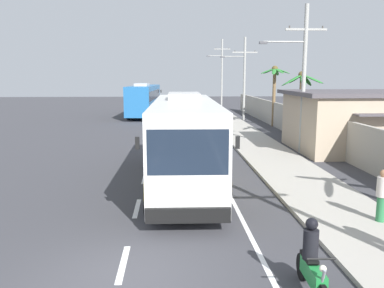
{
  "coord_description": "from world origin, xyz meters",
  "views": [
    {
      "loc": [
        1.18,
        -8.46,
        4.52
      ],
      "look_at": [
        2.08,
        7.99,
        1.7
      ],
      "focal_mm": 37.31,
      "sensor_mm": 36.0,
      "label": 1
    }
  ],
  "objects_px": {
    "utility_pole_mid": "(302,75)",
    "utility_pole_far": "(243,76)",
    "utility_pole_distant": "(221,71)",
    "palm_second": "(302,89)",
    "motorcycle_beside_bus": "(312,265)",
    "coach_bus_far_lane": "(144,99)",
    "palm_third": "(274,83)",
    "coach_bus_foreground": "(185,138)",
    "pedestrian_midwalk": "(382,194)"
  },
  "relations": [
    {
      "from": "coach_bus_foreground",
      "to": "motorcycle_beside_bus",
      "type": "height_order",
      "value": "coach_bus_foreground"
    },
    {
      "from": "utility_pole_distant",
      "to": "palm_second",
      "type": "bearing_deg",
      "value": -86.46
    },
    {
      "from": "coach_bus_foreground",
      "to": "coach_bus_far_lane",
      "type": "bearing_deg",
      "value": 96.99
    },
    {
      "from": "utility_pole_mid",
      "to": "utility_pole_far",
      "type": "height_order",
      "value": "utility_pole_mid"
    },
    {
      "from": "utility_pole_mid",
      "to": "utility_pole_far",
      "type": "relative_size",
      "value": 1.02
    },
    {
      "from": "utility_pole_distant",
      "to": "palm_second",
      "type": "height_order",
      "value": "utility_pole_distant"
    },
    {
      "from": "utility_pole_mid",
      "to": "palm_third",
      "type": "bearing_deg",
      "value": 82.26
    },
    {
      "from": "pedestrian_midwalk",
      "to": "utility_pole_distant",
      "type": "relative_size",
      "value": 0.17
    },
    {
      "from": "coach_bus_far_lane",
      "to": "palm_second",
      "type": "distance_m",
      "value": 21.24
    },
    {
      "from": "palm_third",
      "to": "pedestrian_midwalk",
      "type": "bearing_deg",
      "value": -96.89
    },
    {
      "from": "coach_bus_foreground",
      "to": "pedestrian_midwalk",
      "type": "height_order",
      "value": "coach_bus_foreground"
    },
    {
      "from": "motorcycle_beside_bus",
      "to": "palm_third",
      "type": "xyz_separation_m",
      "value": [
        6.41,
        27.97,
        3.25
      ]
    },
    {
      "from": "motorcycle_beside_bus",
      "to": "pedestrian_midwalk",
      "type": "bearing_deg",
      "value": 46.82
    },
    {
      "from": "coach_bus_foreground",
      "to": "utility_pole_mid",
      "type": "distance_m",
      "value": 9.84
    },
    {
      "from": "utility_pole_mid",
      "to": "palm_second",
      "type": "relative_size",
      "value": 1.75
    },
    {
      "from": "pedestrian_midwalk",
      "to": "utility_pole_distant",
      "type": "height_order",
      "value": "utility_pole_distant"
    },
    {
      "from": "coach_bus_far_lane",
      "to": "utility_pole_far",
      "type": "relative_size",
      "value": 1.46
    },
    {
      "from": "pedestrian_midwalk",
      "to": "palm_second",
      "type": "height_order",
      "value": "palm_second"
    },
    {
      "from": "pedestrian_midwalk",
      "to": "palm_third",
      "type": "relative_size",
      "value": 0.3
    },
    {
      "from": "utility_pole_mid",
      "to": "utility_pole_far",
      "type": "bearing_deg",
      "value": 90.39
    },
    {
      "from": "coach_bus_foreground",
      "to": "coach_bus_far_lane",
      "type": "xyz_separation_m",
      "value": [
        -3.55,
        28.95,
        -0.03
      ]
    },
    {
      "from": "utility_pole_far",
      "to": "palm_third",
      "type": "xyz_separation_m",
      "value": [
        1.84,
        -5.24,
        -0.59
      ]
    },
    {
      "from": "utility_pole_mid",
      "to": "utility_pole_distant",
      "type": "relative_size",
      "value": 0.87
    },
    {
      "from": "utility_pole_far",
      "to": "palm_second",
      "type": "distance_m",
      "value": 12.75
    },
    {
      "from": "motorcycle_beside_bus",
      "to": "utility_pole_distant",
      "type": "bearing_deg",
      "value": 84.86
    },
    {
      "from": "motorcycle_beside_bus",
      "to": "utility_pole_mid",
      "type": "bearing_deg",
      "value": 72.95
    },
    {
      "from": "pedestrian_midwalk",
      "to": "utility_pole_far",
      "type": "height_order",
      "value": "utility_pole_far"
    },
    {
      "from": "motorcycle_beside_bus",
      "to": "pedestrian_midwalk",
      "type": "xyz_separation_m",
      "value": [
        3.48,
        3.71,
        0.32
      ]
    },
    {
      "from": "utility_pole_far",
      "to": "utility_pole_mid",
      "type": "bearing_deg",
      "value": -89.61
    },
    {
      "from": "pedestrian_midwalk",
      "to": "coach_bus_far_lane",
      "type": "bearing_deg",
      "value": 77.53
    },
    {
      "from": "motorcycle_beside_bus",
      "to": "utility_pole_mid",
      "type": "distance_m",
      "value": 16.48
    },
    {
      "from": "coach_bus_far_lane",
      "to": "palm_third",
      "type": "xyz_separation_m",
      "value": [
        12.27,
        -9.88,
        1.98
      ]
    },
    {
      "from": "utility_pole_distant",
      "to": "utility_pole_mid",
      "type": "bearing_deg",
      "value": -89.85
    },
    {
      "from": "motorcycle_beside_bus",
      "to": "utility_pole_mid",
      "type": "xyz_separation_m",
      "value": [
        4.69,
        15.3,
        3.91
      ]
    },
    {
      "from": "utility_pole_mid",
      "to": "utility_pole_distant",
      "type": "distance_m",
      "value": 35.84
    },
    {
      "from": "motorcycle_beside_bus",
      "to": "utility_pole_far",
      "type": "xyz_separation_m",
      "value": [
        4.57,
        33.22,
        3.84
      ]
    },
    {
      "from": "utility_pole_far",
      "to": "palm_third",
      "type": "bearing_deg",
      "value": -70.63
    },
    {
      "from": "coach_bus_far_lane",
      "to": "utility_pole_far",
      "type": "height_order",
      "value": "utility_pole_far"
    },
    {
      "from": "coach_bus_foreground",
      "to": "palm_third",
      "type": "xyz_separation_m",
      "value": [
        8.73,
        19.07,
        1.95
      ]
    },
    {
      "from": "pedestrian_midwalk",
      "to": "palm_third",
      "type": "xyz_separation_m",
      "value": [
        2.93,
        24.26,
        2.93
      ]
    },
    {
      "from": "palm_second",
      "to": "coach_bus_far_lane",
      "type": "bearing_deg",
      "value": 125.66
    },
    {
      "from": "coach_bus_foreground",
      "to": "palm_third",
      "type": "height_order",
      "value": "palm_third"
    },
    {
      "from": "palm_third",
      "to": "motorcycle_beside_bus",
      "type": "bearing_deg",
      "value": -102.92
    },
    {
      "from": "motorcycle_beside_bus",
      "to": "pedestrian_midwalk",
      "type": "distance_m",
      "value": 5.1
    },
    {
      "from": "motorcycle_beside_bus",
      "to": "utility_pole_mid",
      "type": "height_order",
      "value": "utility_pole_mid"
    },
    {
      "from": "coach_bus_far_lane",
      "to": "pedestrian_midwalk",
      "type": "height_order",
      "value": "coach_bus_far_lane"
    },
    {
      "from": "utility_pole_distant",
      "to": "palm_third",
      "type": "distance_m",
      "value": 23.26
    },
    {
      "from": "coach_bus_foreground",
      "to": "palm_second",
      "type": "relative_size",
      "value": 2.31
    },
    {
      "from": "utility_pole_mid",
      "to": "palm_second",
      "type": "height_order",
      "value": "utility_pole_mid"
    },
    {
      "from": "palm_third",
      "to": "utility_pole_mid",
      "type": "bearing_deg",
      "value": -97.74
    }
  ]
}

